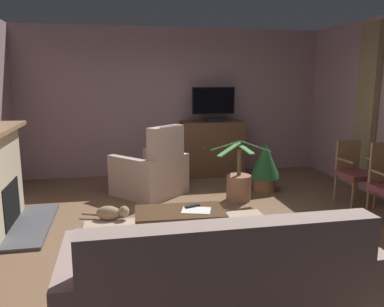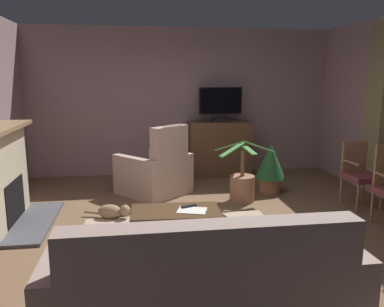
{
  "view_description": "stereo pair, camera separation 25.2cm",
  "coord_description": "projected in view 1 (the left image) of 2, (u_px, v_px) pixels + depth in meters",
  "views": [
    {
      "loc": [
        -1.14,
        -4.47,
        1.85
      ],
      "look_at": [
        -0.2,
        0.22,
        0.91
      ],
      "focal_mm": 36.51,
      "sensor_mm": 36.0,
      "label": 1
    },
    {
      "loc": [
        -0.89,
        -4.51,
        1.85
      ],
      "look_at": [
        -0.2,
        0.22,
        0.91
      ],
      "focal_mm": 36.51,
      "sensor_mm": 36.0,
      "label": 2
    }
  ],
  "objects": [
    {
      "name": "curtain_panel_far",
      "position": [
        367.0,
        98.0,
        6.16
      ],
      "size": [
        0.1,
        0.44,
        2.31
      ],
      "primitive_type": "cube",
      "color": "#8E7F56"
    },
    {
      "name": "folded_newspaper",
      "position": [
        196.0,
        210.0,
        4.12
      ],
      "size": [
        0.35,
        0.3,
        0.01
      ],
      "primitive_type": "cube",
      "rotation": [
        0.0,
        0.0,
        -0.31
      ],
      "color": "silver",
      "rests_on": "coffee_table"
    },
    {
      "name": "sofa_floral",
      "position": [
        219.0,
        289.0,
        2.86
      ],
      "size": [
        2.25,
        0.95,
        0.95
      ],
      "color": "#A3897F",
      "rests_on": "ground_plane"
    },
    {
      "name": "tv_cabinet",
      "position": [
        212.0,
        150.0,
        7.41
      ],
      "size": [
        1.16,
        0.53,
        1.04
      ],
      "color": "#402A1C",
      "rests_on": "ground_plane"
    },
    {
      "name": "coffee_table",
      "position": [
        180.0,
        216.0,
        4.13
      ],
      "size": [
        0.96,
        0.56,
        0.46
      ],
      "color": "#4C331E",
      "rests_on": "ground_plane"
    },
    {
      "name": "potted_plant_small_fern_corner",
      "position": [
        265.0,
        165.0,
        6.36
      ],
      "size": [
        0.49,
        0.49,
        0.79
      ],
      "color": "#99664C",
      "rests_on": "ground_plane"
    },
    {
      "name": "ground_plane",
      "position": [
        211.0,
        229.0,
        4.88
      ],
      "size": [
        6.32,
        6.4,
        0.04
      ],
      "primitive_type": "cube",
      "color": "brown"
    },
    {
      "name": "potted_plant_leafy_by_curtain",
      "position": [
        239.0,
        185.0,
        5.91
      ],
      "size": [
        0.93,
        0.82,
        0.92
      ],
      "color": "#99664C",
      "rests_on": "ground_plane"
    },
    {
      "name": "television",
      "position": [
        213.0,
        103.0,
        7.19
      ],
      "size": [
        0.8,
        0.2,
        0.63
      ],
      "color": "black",
      "rests_on": "tv_cabinet"
    },
    {
      "name": "side_chair_nearest_door",
      "position": [
        353.0,
        170.0,
        5.72
      ],
      "size": [
        0.45,
        0.49,
        0.93
      ],
      "color": "brown",
      "rests_on": "ground_plane"
    },
    {
      "name": "wall_back",
      "position": [
        174.0,
        102.0,
        7.45
      ],
      "size": [
        6.32,
        0.1,
        2.76
      ],
      "primitive_type": "cube",
      "color": "gray",
      "rests_on": "ground_plane"
    },
    {
      "name": "tv_remote",
      "position": [
        192.0,
        206.0,
        4.22
      ],
      "size": [
        0.18,
        0.11,
        0.02
      ],
      "primitive_type": "cube",
      "rotation": [
        0.0,
        0.0,
        0.36
      ],
      "color": "black",
      "rests_on": "coffee_table"
    },
    {
      "name": "rug_central",
      "position": [
        186.0,
        242.0,
        4.43
      ],
      "size": [
        2.37,
        1.78,
        0.01
      ],
      "primitive_type": "cube",
      "color": "tan",
      "rests_on": "ground_plane"
    },
    {
      "name": "armchair_angled_to_table",
      "position": [
        152.0,
        173.0,
        6.19
      ],
      "size": [
        1.29,
        1.29,
        1.14
      ],
      "color": "#BC9E8E",
      "rests_on": "ground_plane"
    },
    {
      "name": "cat",
      "position": [
        111.0,
        213.0,
        5.11
      ],
      "size": [
        0.62,
        0.29,
        0.21
      ],
      "color": "#937A5B",
      "rests_on": "ground_plane"
    }
  ]
}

